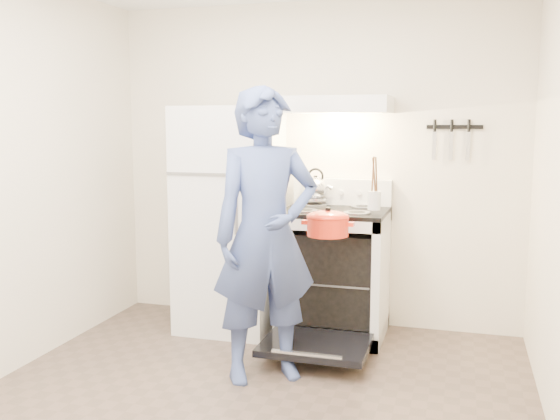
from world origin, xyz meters
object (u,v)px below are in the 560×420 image
object	(u,v)px
tea_kettle	(315,187)
person	(266,236)
stove_body	(334,275)
refrigerator	(230,219)
dutch_oven	(328,226)

from	to	relation	value
tea_kettle	person	xyz separation A→B (m)	(-0.05, -1.11, -0.19)
stove_body	tea_kettle	bearing A→B (deg)	132.73
refrigerator	stove_body	size ratio (longest dim) A/B	1.85
stove_body	person	world-z (taller)	person
dutch_oven	tea_kettle	bearing A→B (deg)	108.74
person	stove_body	bearing A→B (deg)	41.02
person	dutch_oven	distance (m)	0.46
tea_kettle	person	size ratio (longest dim) A/B	0.16
tea_kettle	dutch_oven	world-z (taller)	tea_kettle
refrigerator	person	world-z (taller)	person
refrigerator	tea_kettle	size ratio (longest dim) A/B	6.02
stove_body	tea_kettle	xyz separation A→B (m)	(-0.20, 0.21, 0.63)
tea_kettle	dutch_oven	distance (m)	0.84
stove_body	dutch_oven	xyz separation A→B (m)	(0.07, -0.56, 0.46)
person	dutch_oven	xyz separation A→B (m)	(0.31, 0.33, 0.02)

